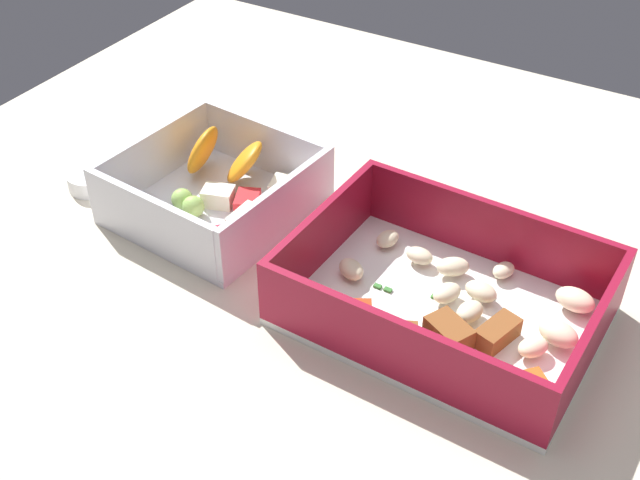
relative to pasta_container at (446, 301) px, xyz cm
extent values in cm
cube|color=beige|center=(13.20, -1.73, -2.73)|extent=(80.00, 80.00, 2.00)
cube|color=white|center=(0.23, -0.17, -1.43)|extent=(22.34, 16.56, 0.60)
cube|color=maroon|center=(-10.39, 0.17, 1.46)|extent=(1.11, 15.88, 5.18)
cube|color=maroon|center=(10.85, -0.51, 1.46)|extent=(1.11, 15.88, 5.18)
cube|color=maroon|center=(0.47, 7.45, 1.46)|extent=(20.66, 1.26, 5.18)
cube|color=maroon|center=(-0.01, -7.80, 1.46)|extent=(20.66, 1.26, 5.18)
ellipsoid|color=beige|center=(7.20, -4.84, -0.36)|extent=(1.94, 2.45, 1.09)
ellipsoid|color=beige|center=(-1.83, -0.21, -0.29)|extent=(2.11, 2.66, 1.19)
ellipsoid|color=beige|center=(0.41, -1.20, -0.29)|extent=(2.40, 2.83, 1.20)
ellipsoid|color=beige|center=(7.83, 0.06, -0.28)|extent=(2.94, 2.72, 1.21)
ellipsoid|color=beige|center=(-6.94, 0.86, -0.32)|extent=(2.58, 2.82, 1.16)
ellipsoid|color=beige|center=(4.06, -4.19, -0.34)|extent=(2.39, 1.78, 1.12)
ellipsoid|color=beige|center=(-1.71, -2.62, -0.24)|extent=(2.80, 2.20, 1.26)
ellipsoid|color=beige|center=(-8.05, -1.11, -0.08)|extent=(3.47, 2.86, 1.50)
ellipsoid|color=beige|center=(-8.04, -5.11, -0.09)|extent=(3.25, 2.50, 1.48)
ellipsoid|color=beige|center=(1.22, -4.17, -0.23)|extent=(3.13, 3.00, 1.28)
ellipsoid|color=beige|center=(-2.23, -5.99, -0.42)|extent=(1.94, 2.34, 1.00)
cube|color=brown|center=(8.18, 5.19, -0.27)|extent=(3.30, 2.90, 1.72)
cube|color=brown|center=(1.16, 4.95, -0.51)|extent=(3.52, 3.95, 1.24)
cube|color=brown|center=(-4.31, 0.74, -0.38)|extent=(2.62, 3.82, 1.50)
cube|color=brown|center=(-1.38, 2.56, -0.29)|extent=(3.86, 3.39, 1.66)
cube|color=red|center=(4.55, 4.70, -0.28)|extent=(2.91, 3.37, 1.70)
cube|color=#AD5B1E|center=(-7.67, 4.77, -0.51)|extent=(3.96, 4.01, 1.23)
cube|color=#387A33|center=(5.54, 0.00, -1.03)|extent=(0.60, 0.40, 0.20)
cube|color=#387A33|center=(-3.90, -1.36, -1.03)|extent=(0.60, 0.40, 0.20)
cube|color=#387A33|center=(4.68, -0.04, -1.03)|extent=(0.60, 0.40, 0.20)
cube|color=#387A33|center=(1.26, -1.14, -1.03)|extent=(0.60, 0.40, 0.20)
cube|color=#387A33|center=(-2.32, -3.37, -1.03)|extent=(0.60, 0.40, 0.20)
cube|color=white|center=(22.56, -2.28, -1.43)|extent=(15.88, 15.99, 0.60)
cube|color=white|center=(15.57, -1.66, 1.30)|extent=(1.90, 14.76, 4.86)
cube|color=white|center=(29.55, -2.90, 1.30)|extent=(1.90, 14.76, 4.86)
cube|color=white|center=(23.19, 4.77, 1.30)|extent=(13.44, 1.78, 4.86)
cube|color=white|center=(21.94, -9.34, 1.30)|extent=(13.44, 1.78, 4.86)
ellipsoid|color=orange|center=(26.30, -5.76, 1.45)|extent=(3.93, 5.26, 4.94)
ellipsoid|color=orange|center=(22.20, -6.38, 1.18)|extent=(5.18, 5.55, 4.41)
cube|color=#F4EACC|center=(22.43, -2.62, -0.34)|extent=(3.13, 2.71, 1.58)
cube|color=red|center=(19.72, -3.10, -0.35)|extent=(2.82, 3.15, 1.55)
cube|color=#F4EACC|center=(18.50, -6.59, -0.40)|extent=(2.35, 2.79, 1.45)
cube|color=#F4EACC|center=(17.88, -0.63, -0.17)|extent=(2.48, 3.25, 1.91)
sphere|color=#9ECC60|center=(23.03, 2.75, -0.35)|extent=(1.55, 1.55, 1.55)
sphere|color=#9ECC60|center=(24.73, -0.54, -0.18)|extent=(1.88, 1.88, 1.88)
sphere|color=#9ECC60|center=(23.22, -0.14, -0.17)|extent=(1.91, 1.91, 1.91)
cone|color=red|center=(17.89, 2.92, -0.05)|extent=(2.70, 2.70, 2.16)
sphere|color=navy|center=(27.53, 1.50, -0.56)|extent=(1.13, 1.13, 1.13)
sphere|color=navy|center=(25.83, 1.14, -0.53)|extent=(1.19, 1.19, 1.19)
sphere|color=navy|center=(25.02, 2.47, -0.55)|extent=(1.16, 1.16, 1.16)
cylinder|color=white|center=(34.40, 0.40, -0.94)|extent=(4.32, 4.32, 1.56)
camera|label=1|loc=(-14.45, 42.27, 40.31)|focal=45.75mm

